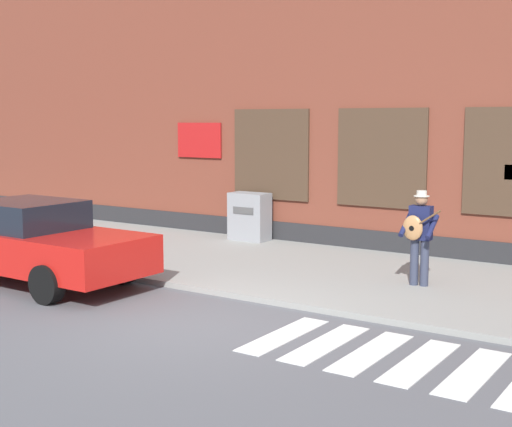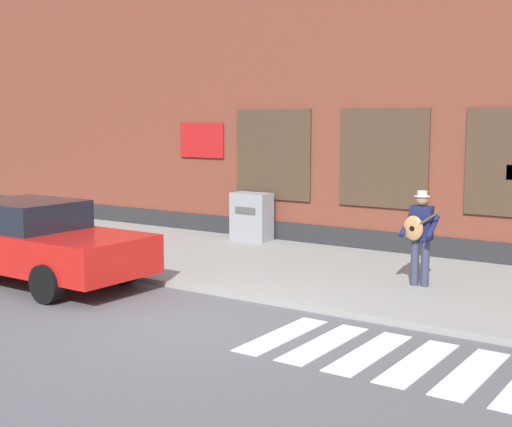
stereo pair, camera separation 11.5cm
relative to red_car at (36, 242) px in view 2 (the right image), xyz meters
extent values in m
plane|color=#56565B|center=(4.20, -0.45, -0.77)|extent=(160.00, 160.00, 0.00)
cube|color=gray|center=(4.20, 3.60, -0.72)|extent=(28.00, 5.04, 0.10)
cube|color=brown|center=(4.20, 8.11, 3.08)|extent=(28.00, 4.00, 7.71)
cube|color=#28282B|center=(4.20, 6.09, -0.50)|extent=(28.00, 0.04, 0.55)
cube|color=#473323|center=(1.31, 6.08, 1.41)|extent=(2.11, 0.06, 2.18)
cube|color=black|center=(1.31, 6.07, 1.41)|extent=(1.99, 0.03, 2.06)
cube|color=#473323|center=(4.20, 6.08, 1.41)|extent=(2.11, 0.06, 2.18)
cube|color=black|center=(4.20, 6.07, 1.41)|extent=(1.99, 0.03, 2.06)
cube|color=red|center=(-0.88, 6.07, 1.72)|extent=(1.40, 0.04, 0.90)
cube|color=silver|center=(5.55, -0.22, -0.76)|extent=(0.42, 1.90, 0.01)
cube|color=silver|center=(6.22, -0.22, -0.76)|extent=(0.42, 1.90, 0.01)
cube|color=silver|center=(6.89, -0.22, -0.76)|extent=(0.42, 1.90, 0.01)
cube|color=silver|center=(7.56, -0.22, -0.76)|extent=(0.42, 1.90, 0.01)
cube|color=silver|center=(8.23, -0.22, -0.76)|extent=(0.42, 1.90, 0.01)
cube|color=red|center=(0.05, 0.00, -0.10)|extent=(4.62, 1.89, 0.68)
cube|color=black|center=(-0.20, 0.00, 0.50)|extent=(1.86, 1.60, 0.52)
cube|color=silver|center=(2.32, 0.54, -0.03)|extent=(0.06, 0.24, 0.12)
cube|color=silver|center=(2.31, -0.60, -0.03)|extent=(0.06, 0.24, 0.12)
cylinder|color=black|center=(1.40, 0.86, -0.44)|extent=(0.66, 0.25, 0.66)
cylinder|color=black|center=(1.38, -0.89, -0.44)|extent=(0.66, 0.25, 0.66)
cylinder|color=black|center=(-1.27, 0.89, -0.44)|extent=(0.66, 0.25, 0.66)
cylinder|color=#33384C|center=(6.26, 3.37, -0.26)|extent=(0.15, 0.15, 0.82)
cylinder|color=#33384C|center=(6.08, 3.35, -0.26)|extent=(0.15, 0.15, 0.82)
cube|color=#191E47|center=(6.17, 3.37, 0.46)|extent=(0.38, 0.23, 0.60)
sphere|color=#9E7051|center=(6.17, 3.37, 0.87)|extent=(0.22, 0.22, 0.22)
cylinder|color=beige|center=(6.17, 3.37, 0.93)|extent=(0.28, 0.28, 0.02)
cylinder|color=beige|center=(6.17, 3.37, 0.98)|extent=(0.18, 0.18, 0.09)
cylinder|color=#191E47|center=(6.41, 3.27, 0.42)|extent=(0.10, 0.51, 0.39)
cylinder|color=#191E47|center=(5.93, 3.26, 0.42)|extent=(0.10, 0.51, 0.39)
ellipsoid|color=#B77F4C|center=(6.09, 3.19, 0.38)|extent=(0.36, 0.13, 0.44)
cylinder|color=black|center=(6.09, 3.13, 0.38)|extent=(0.09, 0.01, 0.09)
cylinder|color=brown|center=(6.35, 3.17, 0.56)|extent=(0.47, 0.05, 0.34)
cube|color=gray|center=(0.97, 5.66, -0.09)|extent=(0.97, 0.53, 1.16)
cube|color=#4C4C4C|center=(0.97, 5.39, 0.09)|extent=(0.58, 0.02, 0.16)
camera|label=1|loc=(10.61, -8.53, 2.25)|focal=50.00mm
camera|label=2|loc=(10.71, -8.46, 2.25)|focal=50.00mm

